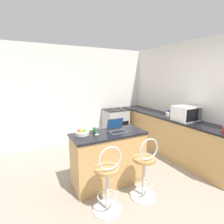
{
  "coord_description": "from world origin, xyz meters",
  "views": [
    {
      "loc": [
        -1.45,
        -1.87,
        1.82
      ],
      "look_at": [
        0.42,
        1.72,
        1.0
      ],
      "focal_mm": 28.0,
      "sensor_mm": 36.0,
      "label": 1
    }
  ],
  "objects_px": {
    "mug_green": "(95,130)",
    "mug_blue": "(168,112)",
    "bar_stool_near": "(108,181)",
    "mug_white": "(168,114)",
    "stove_range": "(115,125)",
    "laptop": "(117,128)",
    "wine_glass_short": "(97,127)",
    "microwave": "(186,113)",
    "fruit_bowl": "(82,133)",
    "bar_stool_far": "(145,170)"
  },
  "relations": [
    {
      "from": "laptop",
      "to": "mug_white",
      "type": "relative_size",
      "value": 2.96
    },
    {
      "from": "bar_stool_far",
      "to": "laptop",
      "type": "height_order",
      "value": "laptop"
    },
    {
      "from": "microwave",
      "to": "mug_white",
      "type": "xyz_separation_m",
      "value": [
        -0.02,
        0.49,
        -0.11
      ]
    },
    {
      "from": "mug_green",
      "to": "mug_white",
      "type": "xyz_separation_m",
      "value": [
        2.0,
        0.36,
        0.0
      ]
    },
    {
      "from": "laptop",
      "to": "bar_stool_far",
      "type": "bearing_deg",
      "value": -76.87
    },
    {
      "from": "mug_green",
      "to": "mug_blue",
      "type": "bearing_deg",
      "value": 13.62
    },
    {
      "from": "fruit_bowl",
      "to": "stove_range",
      "type": "bearing_deg",
      "value": 47.75
    },
    {
      "from": "laptop",
      "to": "mug_green",
      "type": "bearing_deg",
      "value": 162.14
    },
    {
      "from": "bar_stool_far",
      "to": "mug_white",
      "type": "height_order",
      "value": "mug_white"
    },
    {
      "from": "stove_range",
      "to": "wine_glass_short",
      "type": "distance_m",
      "value": 2.32
    },
    {
      "from": "bar_stool_far",
      "to": "microwave",
      "type": "distance_m",
      "value": 1.75
    },
    {
      "from": "mug_blue",
      "to": "fruit_bowl",
      "type": "height_order",
      "value": "fruit_bowl"
    },
    {
      "from": "bar_stool_near",
      "to": "bar_stool_far",
      "type": "distance_m",
      "value": 0.62
    },
    {
      "from": "bar_stool_far",
      "to": "mug_white",
      "type": "xyz_separation_m",
      "value": [
        1.5,
        1.08,
        0.5
      ]
    },
    {
      "from": "bar_stool_far",
      "to": "fruit_bowl",
      "type": "relative_size",
      "value": 4.24
    },
    {
      "from": "stove_range",
      "to": "fruit_bowl",
      "type": "bearing_deg",
      "value": -132.25
    },
    {
      "from": "mug_blue",
      "to": "bar_stool_near",
      "type": "bearing_deg",
      "value": -151.61
    },
    {
      "from": "microwave",
      "to": "fruit_bowl",
      "type": "bearing_deg",
      "value": 177.03
    },
    {
      "from": "mug_green",
      "to": "fruit_bowl",
      "type": "relative_size",
      "value": 0.4
    },
    {
      "from": "mug_white",
      "to": "fruit_bowl",
      "type": "height_order",
      "value": "fruit_bowl"
    },
    {
      "from": "wine_glass_short",
      "to": "mug_green",
      "type": "height_order",
      "value": "wine_glass_short"
    },
    {
      "from": "laptop",
      "to": "microwave",
      "type": "bearing_deg",
      "value": -0.51
    },
    {
      "from": "mug_white",
      "to": "bar_stool_near",
      "type": "bearing_deg",
      "value": -152.96
    },
    {
      "from": "wine_glass_short",
      "to": "fruit_bowl",
      "type": "distance_m",
      "value": 0.25
    },
    {
      "from": "microwave",
      "to": "mug_white",
      "type": "distance_m",
      "value": 0.5
    },
    {
      "from": "stove_range",
      "to": "mug_green",
      "type": "xyz_separation_m",
      "value": [
        -1.32,
        -1.69,
        0.5
      ]
    },
    {
      "from": "bar_stool_near",
      "to": "laptop",
      "type": "xyz_separation_m",
      "value": [
        0.48,
        0.61,
        0.51
      ]
    },
    {
      "from": "bar_stool_near",
      "to": "mug_white",
      "type": "bearing_deg",
      "value": 27.04
    },
    {
      "from": "mug_white",
      "to": "wine_glass_short",
      "type": "bearing_deg",
      "value": -166.64
    },
    {
      "from": "microwave",
      "to": "mug_blue",
      "type": "height_order",
      "value": "microwave"
    },
    {
      "from": "mug_white",
      "to": "laptop",
      "type": "bearing_deg",
      "value": -163.87
    },
    {
      "from": "bar_stool_near",
      "to": "microwave",
      "type": "xyz_separation_m",
      "value": [
        2.14,
        0.59,
        0.61
      ]
    },
    {
      "from": "stove_range",
      "to": "laptop",
      "type": "bearing_deg",
      "value": -118.02
    },
    {
      "from": "stove_range",
      "to": "mug_white",
      "type": "height_order",
      "value": "mug_white"
    },
    {
      "from": "wine_glass_short",
      "to": "mug_white",
      "type": "xyz_separation_m",
      "value": [
        2.02,
        0.48,
        -0.07
      ]
    },
    {
      "from": "mug_green",
      "to": "mug_white",
      "type": "distance_m",
      "value": 2.03
    },
    {
      "from": "bar_stool_far",
      "to": "fruit_bowl",
      "type": "bearing_deg",
      "value": 135.76
    },
    {
      "from": "bar_stool_near",
      "to": "microwave",
      "type": "height_order",
      "value": "microwave"
    },
    {
      "from": "wine_glass_short",
      "to": "mug_blue",
      "type": "bearing_deg",
      "value": 16.35
    },
    {
      "from": "bar_stool_far",
      "to": "stove_range",
      "type": "distance_m",
      "value": 2.55
    },
    {
      "from": "laptop",
      "to": "wine_glass_short",
      "type": "bearing_deg",
      "value": -179.48
    },
    {
      "from": "bar_stool_near",
      "to": "laptop",
      "type": "distance_m",
      "value": 0.93
    },
    {
      "from": "microwave",
      "to": "mug_green",
      "type": "relative_size",
      "value": 5.3
    },
    {
      "from": "mug_green",
      "to": "microwave",
      "type": "bearing_deg",
      "value": -3.65
    },
    {
      "from": "microwave",
      "to": "stove_range",
      "type": "height_order",
      "value": "microwave"
    },
    {
      "from": "microwave",
      "to": "wine_glass_short",
      "type": "xyz_separation_m",
      "value": [
        -2.04,
        0.01,
        -0.04
      ]
    },
    {
      "from": "bar_stool_far",
      "to": "mug_white",
      "type": "relative_size",
      "value": 9.45
    },
    {
      "from": "bar_stool_far",
      "to": "mug_blue",
      "type": "xyz_separation_m",
      "value": [
        1.7,
        1.25,
        0.5
      ]
    },
    {
      "from": "microwave",
      "to": "fruit_bowl",
      "type": "relative_size",
      "value": 2.13
    },
    {
      "from": "bar_stool_far",
      "to": "laptop",
      "type": "relative_size",
      "value": 3.2
    }
  ]
}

